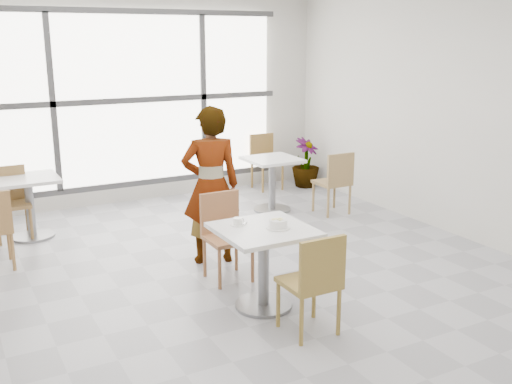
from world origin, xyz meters
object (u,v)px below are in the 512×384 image
bg_table_right (272,177)px  bg_chair_left_far (10,198)px  bg_chair_right_far (265,157)px  bg_chair_right_near (336,179)px  plant_right (306,163)px  chair_near (314,278)px  bg_table_left (29,199)px  chair_far (224,230)px  main_table (264,252)px  oatmeal_bowl (278,224)px  person (211,186)px  coffee_cup (238,222)px

bg_table_right → bg_chair_left_far: 3.40m
bg_chair_left_far → bg_chair_right_far: size_ratio=1.00×
bg_chair_right_near → plant_right: 1.60m
chair_near → bg_table_left: 4.04m
bg_table_right → bg_chair_right_far: size_ratio=0.86×
chair_far → chair_near: bearing=-85.8°
main_table → bg_table_right: size_ratio=1.07×
bg_table_right → bg_table_left: bearing=173.0°
chair_near → oatmeal_bowl: (0.01, 0.59, 0.29)m
person → bg_chair_left_far: person is taller
person → bg_table_right: bearing=-122.9°
main_table → person: bearing=87.3°
chair_far → bg_chair_right_far: size_ratio=1.00×
chair_near → person: (-0.04, 1.92, 0.35)m
bg_chair_left_far → plant_right: (4.53, 0.44, -0.10)m
oatmeal_bowl → bg_table_right: oatmeal_bowl is taller
person → bg_chair_left_far: size_ratio=1.95×
bg_chair_left_far → main_table: bearing=-60.8°
coffee_cup → person: (0.22, 1.08, 0.07)m
bg_chair_right_far → plant_right: 0.68m
oatmeal_bowl → person: bearing=92.0°
bg_chair_right_near → plant_right: bg_chair_right_near is taller
bg_chair_left_far → plant_right: size_ratio=1.09×
bg_chair_left_far → plant_right: 4.56m
chair_far → bg_table_right: chair_far is taller
oatmeal_bowl → bg_table_right: (1.51, 2.72, -0.31)m
chair_far → oatmeal_bowl: size_ratio=4.14×
coffee_cup → bg_table_right: 3.05m
bg_table_left → plant_right: bearing=7.2°
bg_table_right → person: bearing=-138.3°
chair_near → oatmeal_bowl: bearing=-90.5°
chair_near → chair_far: size_ratio=1.00×
oatmeal_bowl → bg_table_left: size_ratio=0.28×
bg_chair_left_far → person: bearing=-46.0°
coffee_cup → person: person is taller
chair_far → bg_table_right: size_ratio=1.16×
chair_near → bg_table_right: (1.51, 3.30, -0.01)m
chair_near → bg_chair_left_far: 4.22m
bg_chair_right_near → bg_table_left: bearing=-14.2°
bg_chair_left_far → bg_chair_right_far: bearing=9.9°
coffee_cup → bg_table_left: coffee_cup is taller
bg_chair_right_near → bg_chair_right_far: 1.76m
oatmeal_bowl → bg_table_left: oatmeal_bowl is taller
plant_right → chair_far: bearing=-135.0°
oatmeal_bowl → bg_chair_right_far: (2.04, 3.89, -0.29)m
oatmeal_bowl → plant_right: (2.67, 3.65, -0.40)m
oatmeal_bowl → bg_table_right: size_ratio=0.28×
oatmeal_bowl → bg_chair_left_far: bearing=120.1°
person → bg_table_right: size_ratio=2.26×
chair_near → bg_chair_left_far: (-1.85, 3.79, 0.00)m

